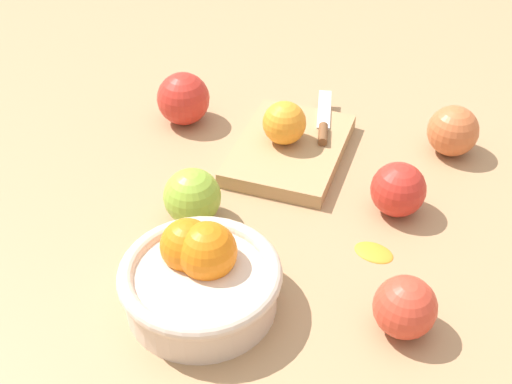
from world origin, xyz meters
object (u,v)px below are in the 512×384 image
at_px(apple_back_center, 193,195).
at_px(apple_front_right_2, 398,189).
at_px(bowl, 200,277).
at_px(cutting_board, 290,150).
at_px(apple_front_right, 453,131).
at_px(orange_on_board, 284,123).
at_px(apple_back_right, 183,99).
at_px(apple_front_left, 405,307).
at_px(knife, 324,123).

height_order(apple_back_center, apple_front_right_2, apple_back_center).
distance_m(bowl, cutting_board, 0.31).
bearing_deg(apple_front_right, apple_back_center, 119.37).
relative_size(cutting_board, apple_back_center, 2.79).
distance_m(orange_on_board, apple_back_right, 0.18).
distance_m(apple_front_right, apple_front_left, 0.37).
relative_size(cutting_board, apple_front_left, 2.97).
bearing_deg(apple_front_right_2, orange_on_board, 55.86).
bearing_deg(apple_front_right_2, bowl, 130.48).
bearing_deg(apple_front_right_2, apple_front_right, -29.18).
distance_m(bowl, apple_back_right, 0.39).
bearing_deg(cutting_board, bowl, 166.13).
bearing_deg(bowl, orange_on_board, -11.98).
height_order(apple_front_right_2, apple_front_left, apple_front_right_2).
relative_size(knife, apple_front_right, 2.04).
relative_size(knife, apple_front_left, 2.16).
relative_size(bowl, apple_front_left, 2.63).
xyz_separation_m(cutting_board, apple_front_left, (-0.31, -0.16, 0.02)).
bearing_deg(apple_front_right_2, knife, 34.03).
height_order(bowl, knife, bowl).
distance_m(apple_back_right, apple_front_right_2, 0.38).
height_order(apple_front_right, apple_front_right_2, apple_front_right).
bearing_deg(apple_front_right, apple_front_left, 167.24).
height_order(apple_front_right, apple_front_left, apple_front_right).
relative_size(apple_back_center, apple_front_left, 1.06).
height_order(knife, apple_front_left, apple_front_left).
relative_size(orange_on_board, apple_back_right, 0.77).
bearing_deg(knife, apple_back_center, 142.51).
xyz_separation_m(bowl, orange_on_board, (0.31, -0.07, 0.02)).
distance_m(bowl, apple_front_right_2, 0.30).
bearing_deg(bowl, apple_front_right_2, -49.52).
bearing_deg(orange_on_board, apple_front_right_2, -124.14).
height_order(cutting_board, apple_front_left, apple_front_left).
relative_size(cutting_board, apple_front_right_2, 2.87).
relative_size(bowl, apple_back_right, 2.26).
bearing_deg(orange_on_board, apple_front_right, -81.28).
relative_size(bowl, apple_back_center, 2.47).
bearing_deg(apple_front_right_2, cutting_board, 55.49).
distance_m(apple_front_right, apple_front_right_2, 0.17).
height_order(cutting_board, orange_on_board, orange_on_board).
xyz_separation_m(orange_on_board, apple_front_right, (0.04, -0.25, -0.02)).
bearing_deg(apple_back_right, bowl, -164.90).
bearing_deg(apple_back_center, cutting_board, -36.25).
height_order(knife, apple_front_right, apple_front_right).
height_order(orange_on_board, knife, orange_on_board).
relative_size(bowl, apple_front_right_2, 2.54).
bearing_deg(apple_back_right, apple_front_right, -94.06).
distance_m(knife, apple_front_right, 0.19).
bearing_deg(apple_back_right, apple_front_right_2, -118.41).
xyz_separation_m(knife, apple_front_right_2, (-0.16, -0.11, 0.01)).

